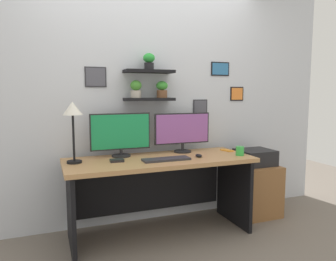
{
  "coord_description": "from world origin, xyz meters",
  "views": [
    {
      "loc": [
        -0.99,
        -2.79,
        1.36
      ],
      "look_at": [
        0.1,
        0.05,
        1.0
      ],
      "focal_mm": 34.18,
      "sensor_mm": 36.0,
      "label": 1
    }
  ],
  "objects_px": {
    "monitor_left": "(121,134)",
    "drawer_cabinet": "(254,189)",
    "monitor_right": "(182,131)",
    "computer_mouse": "(199,156)",
    "desk_lamp": "(73,114)",
    "scissors_tray": "(117,160)",
    "cell_phone": "(227,150)",
    "coffee_mug": "(240,151)",
    "keyboard": "(166,159)",
    "desk": "(158,178)",
    "printer": "(255,157)"
  },
  "relations": [
    {
      "from": "monitor_left",
      "to": "drawer_cabinet",
      "type": "bearing_deg",
      "value": -3.27
    },
    {
      "from": "monitor_right",
      "to": "computer_mouse",
      "type": "bearing_deg",
      "value": -82.67
    },
    {
      "from": "monitor_left",
      "to": "monitor_right",
      "type": "relative_size",
      "value": 0.97
    },
    {
      "from": "desk_lamp",
      "to": "scissors_tray",
      "type": "bearing_deg",
      "value": -13.45
    },
    {
      "from": "monitor_right",
      "to": "computer_mouse",
      "type": "xyz_separation_m",
      "value": [
        0.04,
        -0.3,
        -0.21
      ]
    },
    {
      "from": "monitor_left",
      "to": "cell_phone",
      "type": "height_order",
      "value": "monitor_left"
    },
    {
      "from": "scissors_tray",
      "to": "drawer_cabinet",
      "type": "xyz_separation_m",
      "value": [
        1.59,
        0.14,
        -0.48
      ]
    },
    {
      "from": "cell_phone",
      "to": "coffee_mug",
      "type": "relative_size",
      "value": 1.56
    },
    {
      "from": "coffee_mug",
      "to": "scissors_tray",
      "type": "height_order",
      "value": "coffee_mug"
    },
    {
      "from": "desk_lamp",
      "to": "cell_phone",
      "type": "height_order",
      "value": "desk_lamp"
    },
    {
      "from": "keyboard",
      "to": "desk_lamp",
      "type": "xyz_separation_m",
      "value": [
        -0.79,
        0.19,
        0.42
      ]
    },
    {
      "from": "monitor_left",
      "to": "computer_mouse",
      "type": "relative_size",
      "value": 6.49
    },
    {
      "from": "scissors_tray",
      "to": "desk",
      "type": "bearing_deg",
      "value": 9.33
    },
    {
      "from": "drawer_cabinet",
      "to": "monitor_right",
      "type": "bearing_deg",
      "value": 174.26
    },
    {
      "from": "desk",
      "to": "computer_mouse",
      "type": "height_order",
      "value": "computer_mouse"
    },
    {
      "from": "coffee_mug",
      "to": "drawer_cabinet",
      "type": "height_order",
      "value": "coffee_mug"
    },
    {
      "from": "scissors_tray",
      "to": "printer",
      "type": "height_order",
      "value": "scissors_tray"
    },
    {
      "from": "computer_mouse",
      "to": "printer",
      "type": "bearing_deg",
      "value": 15.08
    },
    {
      "from": "monitor_left",
      "to": "keyboard",
      "type": "xyz_separation_m",
      "value": [
        0.35,
        -0.33,
        -0.21
      ]
    },
    {
      "from": "cell_phone",
      "to": "computer_mouse",
      "type": "bearing_deg",
      "value": -170.63
    },
    {
      "from": "monitor_left",
      "to": "coffee_mug",
      "type": "xyz_separation_m",
      "value": [
        1.1,
        -0.37,
        -0.18
      ]
    },
    {
      "from": "cell_phone",
      "to": "coffee_mug",
      "type": "height_order",
      "value": "coffee_mug"
    },
    {
      "from": "desk_lamp",
      "to": "scissors_tray",
      "type": "distance_m",
      "value": 0.56
    },
    {
      "from": "monitor_left",
      "to": "desk_lamp",
      "type": "bearing_deg",
      "value": -162.34
    },
    {
      "from": "keyboard",
      "to": "monitor_right",
      "type": "bearing_deg",
      "value": 47.36
    },
    {
      "from": "computer_mouse",
      "to": "keyboard",
      "type": "bearing_deg",
      "value": -175.89
    },
    {
      "from": "monitor_right",
      "to": "desk",
      "type": "bearing_deg",
      "value": -153.62
    },
    {
      "from": "cell_phone",
      "to": "printer",
      "type": "bearing_deg",
      "value": -12.07
    },
    {
      "from": "drawer_cabinet",
      "to": "printer",
      "type": "bearing_deg",
      "value": 0.0
    },
    {
      "from": "monitor_left",
      "to": "scissors_tray",
      "type": "height_order",
      "value": "monitor_left"
    },
    {
      "from": "keyboard",
      "to": "scissors_tray",
      "type": "bearing_deg",
      "value": 167.06
    },
    {
      "from": "desk",
      "to": "keyboard",
      "type": "xyz_separation_m",
      "value": [
        0.02,
        -0.17,
        0.22
      ]
    },
    {
      "from": "monitor_left",
      "to": "scissors_tray",
      "type": "xyz_separation_m",
      "value": [
        -0.09,
        -0.23,
        -0.21
      ]
    },
    {
      "from": "desk",
      "to": "computer_mouse",
      "type": "xyz_separation_m",
      "value": [
        0.36,
        -0.14,
        0.22
      ]
    },
    {
      "from": "cell_phone",
      "to": "coffee_mug",
      "type": "bearing_deg",
      "value": -109.11
    },
    {
      "from": "desk",
      "to": "printer",
      "type": "relative_size",
      "value": 4.64
    },
    {
      "from": "desk",
      "to": "keyboard",
      "type": "height_order",
      "value": "keyboard"
    },
    {
      "from": "monitor_right",
      "to": "desk_lamp",
      "type": "relative_size",
      "value": 1.12
    },
    {
      "from": "printer",
      "to": "desk",
      "type": "bearing_deg",
      "value": -176.33
    },
    {
      "from": "keyboard",
      "to": "coffee_mug",
      "type": "distance_m",
      "value": 0.76
    },
    {
      "from": "monitor_right",
      "to": "scissors_tray",
      "type": "xyz_separation_m",
      "value": [
        -0.74,
        -0.23,
        -0.21
      ]
    },
    {
      "from": "monitor_right",
      "to": "keyboard",
      "type": "relative_size",
      "value": 1.36
    },
    {
      "from": "monitor_right",
      "to": "scissors_tray",
      "type": "bearing_deg",
      "value": -162.77
    },
    {
      "from": "keyboard",
      "to": "coffee_mug",
      "type": "xyz_separation_m",
      "value": [
        0.76,
        -0.05,
        0.04
      ]
    },
    {
      "from": "coffee_mug",
      "to": "drawer_cabinet",
      "type": "bearing_deg",
      "value": 36.13
    },
    {
      "from": "computer_mouse",
      "to": "cell_phone",
      "type": "bearing_deg",
      "value": 24.55
    },
    {
      "from": "cell_phone",
      "to": "printer",
      "type": "height_order",
      "value": "cell_phone"
    },
    {
      "from": "drawer_cabinet",
      "to": "printer",
      "type": "relative_size",
      "value": 1.48
    },
    {
      "from": "cell_phone",
      "to": "keyboard",
      "type": "bearing_deg",
      "value": -179.16
    },
    {
      "from": "monitor_right",
      "to": "printer",
      "type": "xyz_separation_m",
      "value": [
        0.85,
        -0.09,
        -0.32
      ]
    }
  ]
}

